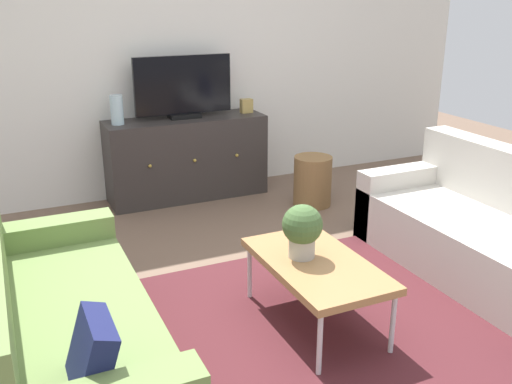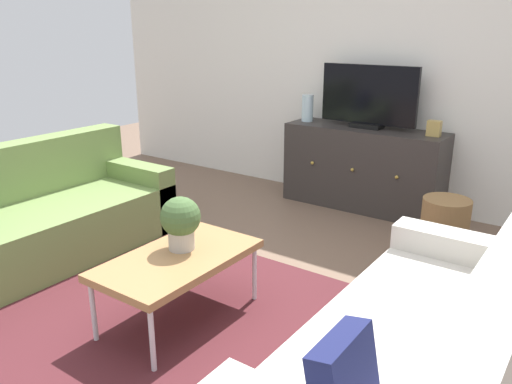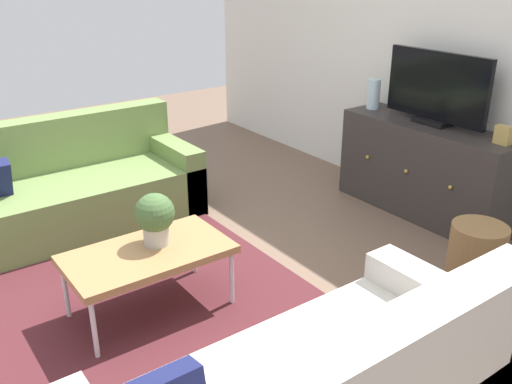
{
  "view_description": "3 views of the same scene",
  "coord_description": "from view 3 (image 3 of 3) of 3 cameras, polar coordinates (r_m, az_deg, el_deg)",
  "views": [
    {
      "loc": [
        -1.5,
        -2.64,
        1.83
      ],
      "look_at": [
        0.0,
        0.63,
        0.57
      ],
      "focal_mm": 40.24,
      "sensor_mm": 36.0,
      "label": 1
    },
    {
      "loc": [
        1.87,
        -2.01,
        1.63
      ],
      "look_at": [
        0.0,
        0.63,
        0.57
      ],
      "focal_mm": 35.8,
      "sensor_mm": 36.0,
      "label": 2
    },
    {
      "loc": [
        2.64,
        -1.29,
        1.95
      ],
      "look_at": [
        0.0,
        0.63,
        0.57
      ],
      "focal_mm": 39.12,
      "sensor_mm": 36.0,
      "label": 3
    }
  ],
  "objects": [
    {
      "name": "flat_screen_tv",
      "position": [
        4.51,
        17.97,
        10.0
      ],
      "size": [
        0.89,
        0.16,
        0.56
      ],
      "color": "black",
      "rests_on": "tv_console"
    },
    {
      "name": "ground_plane",
      "position": [
        3.52,
        -8.48,
        -10.94
      ],
      "size": [
        10.0,
        10.0,
        0.0
      ],
      "primitive_type": "plane",
      "color": "brown"
    },
    {
      "name": "wicker_basket",
      "position": [
        3.73,
        21.52,
        -6.36
      ],
      "size": [
        0.34,
        0.34,
        0.45
      ],
      "primitive_type": "cylinder",
      "color": "olive",
      "rests_on": "ground_plane"
    },
    {
      "name": "wall_back",
      "position": [
        4.69,
        19.97,
        14.29
      ],
      "size": [
        6.4,
        0.12,
        2.7
      ],
      "primitive_type": "cube",
      "color": "silver",
      "rests_on": "ground_plane"
    },
    {
      "name": "glass_vase",
      "position": [
        4.9,
        11.93,
        9.78
      ],
      "size": [
        0.11,
        0.11,
        0.25
      ],
      "primitive_type": "cylinder",
      "color": "silver",
      "rests_on": "tv_console"
    },
    {
      "name": "coffee_table",
      "position": [
        3.26,
        -11.0,
        -6.41
      ],
      "size": [
        0.52,
        0.93,
        0.4
      ],
      "color": "#A37547",
      "rests_on": "ground_plane"
    },
    {
      "name": "area_rug",
      "position": [
        3.47,
        -10.71,
        -11.61
      ],
      "size": [
        2.5,
        1.9,
        0.01
      ],
      "primitive_type": "cube",
      "color": "#4C1E23",
      "rests_on": "ground_plane"
    },
    {
      "name": "couch_left_side",
      "position": [
        4.56,
        -18.38,
        0.13
      ],
      "size": [
        0.82,
        1.86,
        0.82
      ],
      "color": "olive",
      "rests_on": "ground_plane"
    },
    {
      "name": "potted_plant",
      "position": [
        3.24,
        -10.29,
        -2.5
      ],
      "size": [
        0.23,
        0.23,
        0.31
      ],
      "color": "#B7B2A8",
      "rests_on": "coffee_table"
    },
    {
      "name": "tv_console",
      "position": [
        4.67,
        16.86,
        2.22
      ],
      "size": [
        1.45,
        0.47,
        0.75
      ],
      "color": "#332D2B",
      "rests_on": "ground_plane"
    },
    {
      "name": "mantel_clock",
      "position": [
        4.23,
        23.98,
        5.35
      ],
      "size": [
        0.11,
        0.07,
        0.13
      ],
      "primitive_type": "cube",
      "color": "tan",
      "rests_on": "tv_console"
    }
  ]
}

